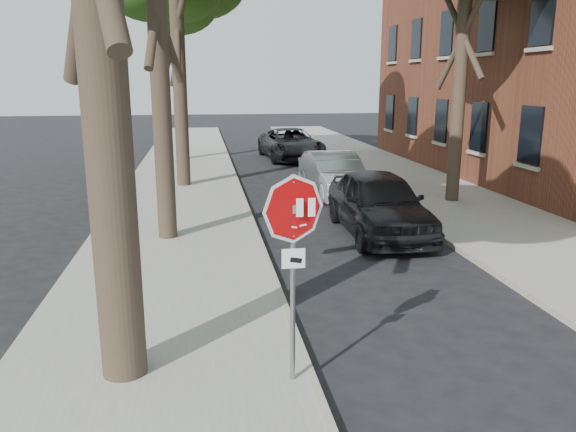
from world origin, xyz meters
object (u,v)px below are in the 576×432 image
Objects in this scene: car_b at (334,175)px; car_d at (291,144)px; car_a at (379,203)px; stop_sign at (293,240)px; tree_far at (174,3)px.

car_b is 0.81× the size of car_d.
car_a is 14.00m from car_d.
stop_sign is 0.59× the size of car_b.
car_a is at bearing -92.20° from car_b.
car_a is 0.87× the size of car_d.
stop_sign is 21.88m from tree_far.
tree_far is at bearing 111.42° from car_a.
stop_sign is at bearing -114.62° from car_a.
tree_far is (-2.02, 21.14, 5.26)m from stop_sign.
car_b is (3.30, 11.77, -1.22)m from stop_sign.
stop_sign is 21.21m from car_d.
stop_sign is 12.28m from car_b.
stop_sign reaches higher than car_d.
stop_sign is 0.56× the size of car_a.
stop_sign reaches higher than car_a.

